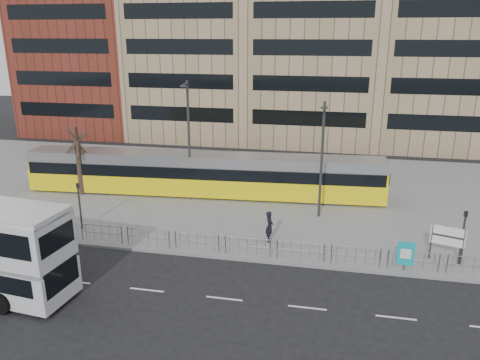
% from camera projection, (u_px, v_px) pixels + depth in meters
% --- Properties ---
extents(ground, '(120.00, 120.00, 0.00)m').
position_uv_depth(ground, '(207.00, 258.00, 26.80)').
color(ground, black).
rests_on(ground, ground).
extents(plaza, '(64.00, 24.00, 0.15)m').
position_uv_depth(plaza, '(246.00, 190.00, 37.98)').
color(plaza, slate).
rests_on(plaza, ground).
extents(kerb, '(64.00, 0.25, 0.17)m').
position_uv_depth(kerb, '(207.00, 256.00, 26.82)').
color(kerb, gray).
rests_on(kerb, ground).
extents(building_row, '(70.40, 18.40, 31.20)m').
position_uv_depth(building_row, '(295.00, 26.00, 54.57)').
color(building_row, maroon).
rests_on(building_row, ground).
extents(pedestrian_barrier, '(32.07, 0.07, 1.10)m').
position_uv_depth(pedestrian_barrier, '(242.00, 241.00, 26.59)').
color(pedestrian_barrier, gray).
rests_on(pedestrian_barrier, plaza).
extents(road_markings, '(62.00, 0.12, 0.01)m').
position_uv_depth(road_markings, '(205.00, 296.00, 22.87)').
color(road_markings, white).
rests_on(road_markings, ground).
extents(tram, '(27.73, 4.47, 3.26)m').
position_uv_depth(tram, '(203.00, 174.00, 36.28)').
color(tram, yellow).
rests_on(tram, plaza).
extents(station_sign, '(1.74, 0.59, 2.07)m').
position_uv_depth(station_sign, '(448.00, 238.00, 25.60)').
color(station_sign, '#2D2D30').
rests_on(station_sign, plaza).
extents(ad_panel, '(0.88, 0.11, 1.65)m').
position_uv_depth(ad_panel, '(406.00, 254.00, 24.77)').
color(ad_panel, '#2D2D30').
rests_on(ad_panel, plaza).
extents(pedestrian, '(0.55, 0.76, 1.92)m').
position_uv_depth(pedestrian, '(269.00, 226.00, 28.31)').
color(pedestrian, black).
rests_on(pedestrian, plaza).
extents(traffic_light_west, '(0.18, 0.21, 3.10)m').
position_uv_depth(traffic_light_west, '(79.00, 200.00, 29.78)').
color(traffic_light_west, '#2D2D30').
rests_on(traffic_light_west, plaza).
extents(traffic_light_east, '(0.22, 0.24, 3.10)m').
position_uv_depth(traffic_light_east, '(463.00, 231.00, 25.21)').
color(traffic_light_east, '#2D2D30').
rests_on(traffic_light_east, plaza).
extents(lamp_post_west, '(0.45, 1.04, 8.90)m').
position_uv_depth(lamp_post_west, '(189.00, 137.00, 34.35)').
color(lamp_post_west, '#2D2D30').
rests_on(lamp_post_west, plaza).
extents(lamp_post_east, '(0.45, 1.04, 7.95)m').
position_uv_depth(lamp_post_east, '(322.00, 156.00, 31.03)').
color(lamp_post_east, '#2D2D30').
rests_on(lamp_post_east, plaza).
extents(bare_tree, '(4.19, 4.19, 7.54)m').
position_uv_depth(bare_tree, '(75.00, 123.00, 35.13)').
color(bare_tree, black).
rests_on(bare_tree, plaza).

